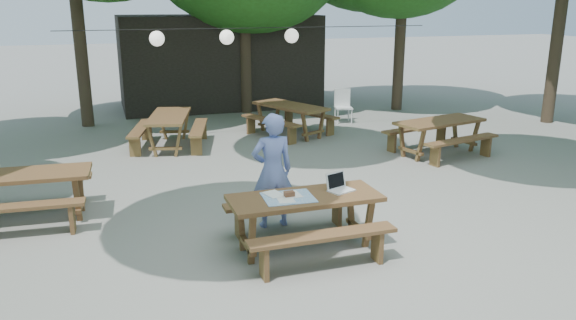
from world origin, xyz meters
The scene contains 12 objects.
ground centered at (0.00, 0.00, 0.00)m, with size 80.00×80.00×0.00m, color slate.
pavilion centered at (0.50, 10.50, 1.40)m, with size 6.00×3.00×2.80m, color black.
main_picnic_table centered at (-0.66, -0.61, 0.39)m, with size 2.00×1.58×0.75m.
picnic_table_nw centered at (-4.34, 1.66, 0.39)m, with size 2.05×1.70×0.75m.
picnic_table_ne centered at (3.76, 3.03, 0.39)m, with size 2.20×1.96×0.75m.
picnic_table_far_w centered at (-1.69, 5.46, 0.39)m, with size 2.00×2.23×0.75m.
picnic_table_far_e centered at (1.30, 5.80, 0.39)m, with size 2.23×2.38×0.75m.
woman centered at (-0.83, 0.30, 0.85)m, with size 0.62×0.41×1.69m, color #7485D3.
plastic_chair centered at (3.16, 6.76, 0.26)m, with size 0.52×0.52×0.90m.
laptop centered at (-0.15, -0.54, 0.81)m, with size 0.40×0.36×0.24m.
tabletop_clutter centered at (-0.89, -0.60, 0.76)m, with size 0.68×0.62×0.08m.
paper_lanterns centered at (-0.19, 6.00, 2.40)m, with size 9.00×0.34×0.38m.
Camera 1 is at (-3.07, -7.13, 3.21)m, focal length 35.00 mm.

